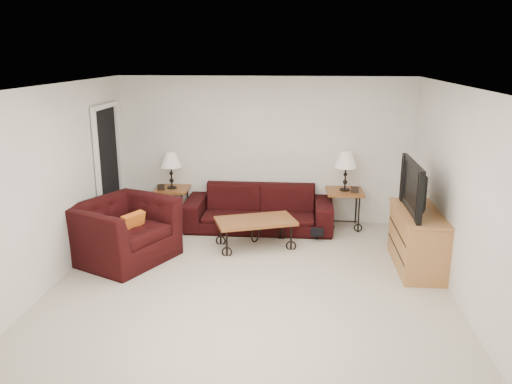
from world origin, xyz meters
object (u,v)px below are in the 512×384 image
at_px(side_table_right, 344,209).
at_px(coffee_table, 255,233).
at_px(side_table_left, 173,205).
at_px(backpack, 317,228).
at_px(armchair, 123,231).
at_px(television, 421,187).
at_px(lamp_right, 346,171).
at_px(lamp_left, 171,170).
at_px(tv_stand, 417,240).
at_px(sofa, 259,208).

height_order(side_table_right, coffee_table, side_table_right).
relative_size(side_table_left, backpack, 1.54).
distance_m(armchair, television, 4.15).
bearing_deg(side_table_right, television, -61.73).
height_order(lamp_right, armchair, lamp_right).
bearing_deg(side_table_left, television, -22.73).
xyz_separation_m(side_table_right, armchair, (-3.23, -1.68, 0.10)).
bearing_deg(lamp_left, lamp_right, 0.00).
distance_m(side_table_left, backpack, 2.56).
bearing_deg(tv_stand, backpack, 144.64).
relative_size(sofa, armchair, 1.86).
bearing_deg(side_table_right, armchair, -152.53).
relative_size(lamp_left, backpack, 1.54).
distance_m(side_table_left, side_table_right, 2.94).
relative_size(lamp_right, television, 0.54).
height_order(lamp_left, armchair, lamp_left).
xyz_separation_m(side_table_right, television, (0.85, -1.59, 0.82)).
height_order(sofa, television, television).
height_order(coffee_table, armchair, armchair).
relative_size(side_table_right, lamp_right, 1.00).
xyz_separation_m(side_table_left, tv_stand, (3.81, -1.59, 0.09)).
bearing_deg(lamp_left, tv_stand, -22.62).
height_order(sofa, side_table_left, sofa).
xyz_separation_m(side_table_left, lamp_left, (0.00, 0.00, 0.62)).
xyz_separation_m(side_table_left, side_table_right, (2.94, 0.00, 0.02)).
height_order(tv_stand, television, television).
distance_m(side_table_left, lamp_right, 3.01).
bearing_deg(tv_stand, lamp_right, 118.82).
relative_size(side_table_right, tv_stand, 0.49).
distance_m(armchair, tv_stand, 4.11).
xyz_separation_m(tv_stand, backpack, (-1.34, 0.95, -0.20)).
xyz_separation_m(sofa, side_table_left, (-1.52, 0.18, -0.05)).
xyz_separation_m(sofa, television, (2.28, -1.41, 0.79)).
xyz_separation_m(tv_stand, television, (-0.02, 0.00, 0.75)).
bearing_deg(armchair, lamp_left, 16.53).
bearing_deg(armchair, lamp_right, -36.15).
xyz_separation_m(side_table_right, backpack, (-0.46, -0.64, -0.12)).
bearing_deg(armchair, coffee_table, -44.10).
height_order(side_table_left, coffee_table, side_table_left).
height_order(side_table_left, tv_stand, tv_stand).
relative_size(television, backpack, 2.96).
relative_size(side_table_left, lamp_left, 1.00).
bearing_deg(lamp_left, coffee_table, -33.97).
xyz_separation_m(lamp_left, tv_stand, (3.81, -1.59, -0.53)).
bearing_deg(backpack, armchair, -153.47).
bearing_deg(television, side_table_right, -151.73).
height_order(coffee_table, television, television).
distance_m(lamp_left, backpack, 2.66).
height_order(sofa, armchair, armchair).
xyz_separation_m(side_table_left, backpack, (2.48, -0.64, -0.11)).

